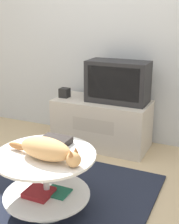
% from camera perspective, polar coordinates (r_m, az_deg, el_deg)
% --- Properties ---
extents(ground_plane, '(12.00, 12.00, 0.00)m').
position_cam_1_polar(ground_plane, '(2.47, -7.29, -16.84)').
color(ground_plane, tan).
extents(wall_back, '(8.00, 0.05, 2.60)m').
position_cam_1_polar(wall_back, '(3.43, 5.93, 16.16)').
color(wall_back, silver).
rests_on(wall_back, ground_plane).
extents(rug, '(1.42, 1.59, 0.02)m').
position_cam_1_polar(rug, '(2.46, -7.30, -16.65)').
color(rug, '#1E2333').
rests_on(rug, ground_plane).
extents(tv_stand, '(1.01, 0.48, 0.51)m').
position_cam_1_polar(tv_stand, '(3.36, 2.25, -2.06)').
color(tv_stand, beige).
rests_on(tv_stand, ground_plane).
extents(tv, '(0.63, 0.30, 0.42)m').
position_cam_1_polar(tv, '(3.19, 5.19, 5.53)').
color(tv, '#232326').
rests_on(tv, tv_stand).
extents(speaker, '(0.10, 0.10, 0.10)m').
position_cam_1_polar(speaker, '(3.40, -4.58, 3.53)').
color(speaker, black).
rests_on(speaker, tv_stand).
extents(coffee_table, '(0.70, 0.70, 0.46)m').
position_cam_1_polar(coffee_table, '(2.24, -8.01, -11.35)').
color(coffee_table, '#B2B2B7').
rests_on(coffee_table, rug).
extents(dvd_box, '(0.22, 0.16, 0.05)m').
position_cam_1_polar(dvd_box, '(2.30, -6.30, -5.30)').
color(dvd_box, black).
rests_on(dvd_box, coffee_table).
extents(cat, '(0.60, 0.22, 0.14)m').
position_cam_1_polar(cat, '(2.06, -7.78, -6.79)').
color(cat, tan).
rests_on(cat, coffee_table).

